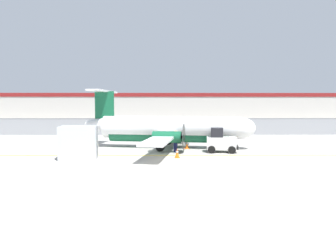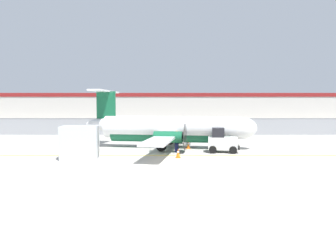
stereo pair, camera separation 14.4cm
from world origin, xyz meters
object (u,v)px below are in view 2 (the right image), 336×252
at_px(baggage_tug, 220,141).
at_px(traffic_cone_near_left, 187,145).
at_px(parked_car_1, 130,125).
at_px(ground_crew_worker, 175,140).
at_px(parked_car_3, 239,123).
at_px(commuter_airplane, 171,129).
at_px(parked_car_0, 92,124).
at_px(traffic_cone_near_right, 177,153).
at_px(parked_car_2, 193,125).
at_px(cargo_container, 79,142).

bearing_deg(baggage_tug, traffic_cone_near_left, 147.35).
bearing_deg(parked_car_1, ground_crew_worker, 110.38).
xyz_separation_m(ground_crew_worker, parked_car_1, (-6.00, 20.60, -0.06)).
relative_size(baggage_tug, traffic_cone_near_left, 3.84).
height_order(baggage_tug, parked_car_3, baggage_tug).
bearing_deg(parked_car_3, commuter_airplane, 67.06).
bearing_deg(parked_car_0, traffic_cone_near_left, -60.55).
height_order(commuter_airplane, parked_car_0, commuter_airplane).
distance_m(ground_crew_worker, traffic_cone_near_right, 2.54).
bearing_deg(ground_crew_worker, parked_car_2, -139.62).
relative_size(commuter_airplane, baggage_tug, 6.53).
relative_size(commuter_airplane, parked_car_2, 3.71).
distance_m(traffic_cone_near_right, parked_car_2, 23.27).
bearing_deg(traffic_cone_near_right, parked_car_0, 114.93).
height_order(traffic_cone_near_right, parked_car_1, parked_car_1).
distance_m(traffic_cone_near_left, parked_car_1, 19.80).
bearing_deg(parked_car_3, baggage_tug, 77.14).
xyz_separation_m(parked_car_0, parked_car_3, (23.49, 0.13, 0.00)).
distance_m(traffic_cone_near_right, parked_car_0, 29.84).
relative_size(baggage_tug, parked_car_0, 0.58).
xyz_separation_m(traffic_cone_near_right, parked_car_3, (10.92, 27.18, 0.58)).
bearing_deg(commuter_airplane, parked_car_0, 128.38).
height_order(commuter_airplane, traffic_cone_near_left, commuter_airplane).
bearing_deg(parked_car_2, parked_car_1, 175.30).
xyz_separation_m(baggage_tug, parked_car_2, (-0.28, 20.55, 0.04)).
distance_m(baggage_tug, traffic_cone_near_right, 4.28).
bearing_deg(ground_crew_worker, traffic_cone_near_right, 49.88).
bearing_deg(traffic_cone_near_left, parked_car_2, 83.37).
relative_size(baggage_tug, cargo_container, 0.93).
xyz_separation_m(traffic_cone_near_right, parked_car_0, (-12.57, 27.05, 0.58)).
height_order(baggage_tug, traffic_cone_near_right, baggage_tug).
distance_m(commuter_airplane, baggage_tug, 4.62).
relative_size(baggage_tug, parked_car_2, 0.57).
relative_size(cargo_container, parked_car_2, 0.61).
bearing_deg(baggage_tug, parked_car_1, 122.41).
bearing_deg(baggage_tug, parked_car_0, 130.78).
height_order(cargo_container, traffic_cone_near_right, cargo_container).
bearing_deg(ground_crew_worker, parked_car_1, -114.57).
bearing_deg(parked_car_0, commuter_airplane, -62.45).
bearing_deg(baggage_tug, cargo_container, -157.82).
relative_size(commuter_airplane, parked_car_1, 3.72).
distance_m(baggage_tug, cargo_container, 10.41).
xyz_separation_m(baggage_tug, parked_car_0, (-16.01, 24.56, 0.04)).
distance_m(parked_car_1, parked_car_3, 17.45).
distance_m(cargo_container, parked_car_2, 25.15).
relative_size(traffic_cone_near_left, parked_car_2, 0.15).
height_order(ground_crew_worker, parked_car_2, same).
xyz_separation_m(baggage_tug, traffic_cone_near_right, (-3.43, -2.49, -0.54)).
bearing_deg(traffic_cone_near_right, commuter_airplane, 93.39).
relative_size(traffic_cone_near_right, parked_car_1, 0.15).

